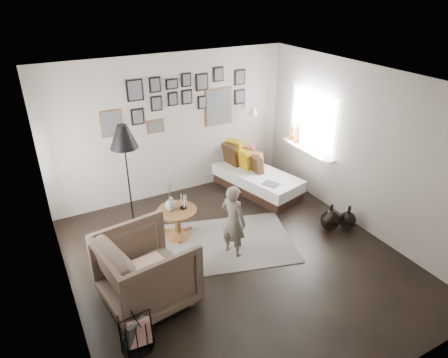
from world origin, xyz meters
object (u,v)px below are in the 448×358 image
child (233,221)px  magazine_basket (136,331)px  armchair (147,270)px  floor_lamp (124,141)px  pedestal_table (178,224)px  vase (171,203)px  demijohn_small (348,220)px  daybed (254,176)px  demijohn_large (330,220)px

child → magazine_basket: bearing=95.4°
armchair → floor_lamp: size_ratio=0.59×
pedestal_table → vase: vase is taller
pedestal_table → demijohn_small: bearing=-24.0°
pedestal_table → demijohn_small: 2.76m
vase → magazine_basket: 2.16m
magazine_basket → pedestal_table: bearing=55.3°
daybed → demijohn_large: (0.34, -1.78, -0.10)m
vase → armchair: 1.41m
floor_lamp → demijohn_small: bearing=-28.5°
floor_lamp → child: size_ratio=1.58×
magazine_basket → demijohn_small: size_ratio=1.06×
daybed → floor_lamp: bearing=171.1°
daybed → demijohn_large: size_ratio=4.14×
vase → daybed: vase is taller
vase → demijohn_small: size_ratio=1.05×
armchair → floor_lamp: 2.02m
armchair → vase: bearing=-41.9°
floor_lamp → demijohn_large: bearing=-29.0°
magazine_basket → child: child is taller
demijohn_small → magazine_basket: bearing=-170.3°
pedestal_table → floor_lamp: (-0.56, 0.55, 1.32)m
vase → magazine_basket: size_ratio=0.99×
vase → demijohn_small: vase is taller
pedestal_table → floor_lamp: bearing=135.3°
demijohn_small → armchair: bearing=-179.7°
magazine_basket → daybed: bearing=39.0°
floor_lamp → magazine_basket: floor_lamp is taller
demijohn_large → armchair: bearing=-177.5°
daybed → child: size_ratio=1.69×
armchair → demijohn_large: (3.12, 0.14, -0.30)m
floor_lamp → demijohn_large: floor_lamp is taller
daybed → armchair: bearing=-159.5°
vase → armchair: (-0.79, -1.16, -0.14)m
pedestal_table → magazine_basket: size_ratio=1.39×
vase → demijohn_large: 2.59m
magazine_basket → floor_lamp: bearing=74.1°
floor_lamp → daybed: bearing=5.2°
demijohn_large → child: (-1.70, 0.21, 0.39)m
floor_lamp → armchair: bearing=-100.3°
vase → demijohn_small: 2.88m
child → daybed: bearing=-64.0°
pedestal_table → demijohn_large: bearing=-24.0°
pedestal_table → child: bearing=-55.1°
child → armchair: bearing=80.3°
armchair → demijohn_large: size_ratio=2.28×
armchair → magazine_basket: 0.77m
magazine_basket → child: (1.78, 0.97, 0.35)m
magazine_basket → demijohn_small: (3.75, 0.64, -0.06)m
armchair → demijohn_small: size_ratio=2.51×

